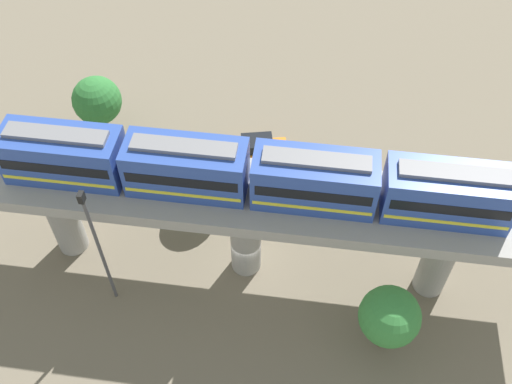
# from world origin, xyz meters

# --- Properties ---
(ground_plane) EXTENTS (120.00, 120.00, 0.00)m
(ground_plane) POSITION_xyz_m (0.00, 0.00, 0.00)
(ground_plane) COLOR #706654
(viaduct) EXTENTS (5.20, 35.80, 7.35)m
(viaduct) POSITION_xyz_m (0.00, 0.00, 5.77)
(viaduct) COLOR #999691
(viaduct) RESTS_ON ground
(train) EXTENTS (2.64, 27.45, 3.24)m
(train) POSITION_xyz_m (0.00, -0.30, 8.89)
(train) COLOR #2D4CA5
(train) RESTS_ON viaduct
(parked_car_blue) EXTENTS (2.59, 4.47, 1.76)m
(parked_car_blue) POSITION_xyz_m (7.05, -8.24, 0.74)
(parked_car_blue) COLOR #284CB7
(parked_car_blue) RESTS_ON ground
(parked_car_orange) EXTENTS (2.70, 4.50, 1.76)m
(parked_car_orange) POSITION_xyz_m (9.71, 0.48, 0.74)
(parked_car_orange) COLOR orange
(parked_car_orange) RESTS_ON ground
(tree_near_viaduct) EXTENTS (3.44, 3.44, 5.13)m
(tree_near_viaduct) POSITION_xyz_m (-4.51, -8.62, 3.39)
(tree_near_viaduct) COLOR brown
(tree_near_viaduct) RESTS_ON ground
(tree_mid_lot) EXTENTS (3.69, 3.69, 5.02)m
(tree_mid_lot) POSITION_xyz_m (10.83, 12.85, 3.16)
(tree_mid_lot) COLOR brown
(tree_mid_lot) RESTS_ON ground
(tree_far_corner) EXTENTS (3.47, 3.47, 5.01)m
(tree_far_corner) POSITION_xyz_m (4.85, 3.34, 3.26)
(tree_far_corner) COLOR brown
(tree_far_corner) RESTS_ON ground
(signal_post) EXTENTS (0.44, 0.28, 9.95)m
(signal_post) POSITION_xyz_m (-3.40, 7.75, 5.50)
(signal_post) COLOR #4C4C51
(signal_post) RESTS_ON ground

